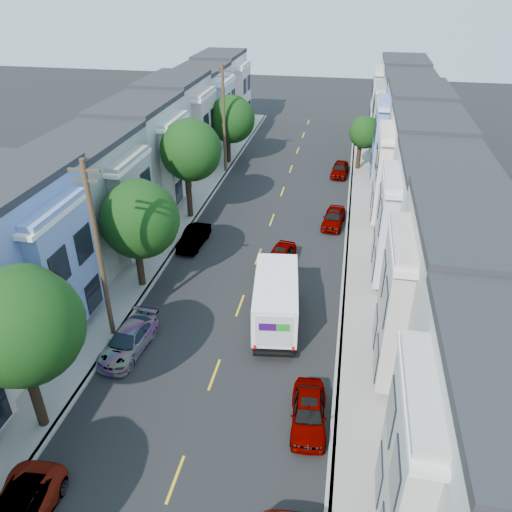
% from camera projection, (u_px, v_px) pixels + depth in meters
% --- Properties ---
extents(ground, '(160.00, 160.00, 0.00)m').
position_uv_depth(ground, '(214.00, 375.00, 24.93)').
color(ground, black).
rests_on(ground, ground).
extents(road_slab, '(12.00, 70.00, 0.02)m').
position_uv_depth(road_slab, '(266.00, 237.00, 37.68)').
color(road_slab, black).
rests_on(road_slab, ground).
extents(curb_left, '(0.30, 70.00, 0.15)m').
position_uv_depth(curb_left, '(189.00, 229.00, 38.63)').
color(curb_left, gray).
rests_on(curb_left, ground).
extents(curb_right, '(0.30, 70.00, 0.15)m').
position_uv_depth(curb_right, '(346.00, 243.00, 36.66)').
color(curb_right, gray).
rests_on(curb_right, ground).
extents(sidewalk_left, '(2.60, 70.00, 0.15)m').
position_uv_depth(sidewalk_left, '(173.00, 228.00, 38.84)').
color(sidewalk_left, gray).
rests_on(sidewalk_left, ground).
extents(sidewalk_right, '(2.60, 70.00, 0.15)m').
position_uv_depth(sidewalk_right, '(364.00, 245.00, 36.45)').
color(sidewalk_right, gray).
rests_on(sidewalk_right, ground).
extents(centerline, '(0.12, 70.00, 0.01)m').
position_uv_depth(centerline, '(266.00, 237.00, 37.68)').
color(centerline, gold).
rests_on(centerline, ground).
extents(townhouse_row_left, '(5.00, 70.00, 8.50)m').
position_uv_depth(townhouse_row_left, '(127.00, 225.00, 39.49)').
color(townhouse_row_left, silver).
rests_on(townhouse_row_left, ground).
extents(townhouse_row_right, '(5.00, 70.00, 8.50)m').
position_uv_depth(townhouse_row_right, '(418.00, 251.00, 35.87)').
color(townhouse_row_right, silver).
rests_on(townhouse_row_right, ground).
extents(tree_b, '(4.70, 4.70, 7.91)m').
position_uv_depth(tree_b, '(22.00, 327.00, 19.36)').
color(tree_b, black).
rests_on(tree_b, ground).
extents(tree_c, '(4.70, 4.70, 7.07)m').
position_uv_depth(tree_c, '(139.00, 220.00, 29.53)').
color(tree_c, black).
rests_on(tree_c, ground).
extents(tree_d, '(4.70, 4.70, 8.00)m').
position_uv_depth(tree_d, '(190.00, 151.00, 37.83)').
color(tree_d, black).
rests_on(tree_d, ground).
extents(tree_e, '(4.70, 4.70, 6.90)m').
position_uv_depth(tree_e, '(231.00, 119.00, 49.76)').
color(tree_e, black).
rests_on(tree_e, ground).
extents(tree_far_r, '(3.10, 3.10, 5.34)m').
position_uv_depth(tree_far_r, '(364.00, 133.00, 48.41)').
color(tree_far_r, black).
rests_on(tree_far_r, ground).
extents(utility_pole_near, '(1.60, 0.26, 10.00)m').
position_uv_depth(utility_pole_near, '(99.00, 254.00, 25.07)').
color(utility_pole_near, '#42301E').
rests_on(utility_pole_near, ground).
extents(utility_pole_far, '(1.60, 0.26, 10.00)m').
position_uv_depth(utility_pole_far, '(224.00, 120.00, 47.18)').
color(utility_pole_far, '#42301E').
rests_on(utility_pole_far, ground).
extents(fedex_truck, '(2.39, 6.20, 2.97)m').
position_uv_depth(fedex_truck, '(276.00, 299.00, 27.71)').
color(fedex_truck, white).
rests_on(fedex_truck, ground).
extents(lead_sedan, '(2.21, 4.37, 1.35)m').
position_uv_depth(lead_sedan, '(279.00, 258.00, 33.67)').
color(lead_sedan, black).
rests_on(lead_sedan, ground).
extents(parked_left_c, '(2.18, 4.45, 1.29)m').
position_uv_depth(parked_left_c, '(128.00, 341.00, 26.21)').
color(parked_left_c, '#B5B6B7').
rests_on(parked_left_c, ground).
extents(parked_left_d, '(1.59, 3.93, 1.29)m').
position_uv_depth(parked_left_d, '(194.00, 238.00, 36.22)').
color(parked_left_d, '#492111').
rests_on(parked_left_d, ground).
extents(parked_right_b, '(1.88, 4.16, 1.31)m').
position_uv_depth(parked_right_b, '(309.00, 413.00, 21.96)').
color(parked_right_b, silver).
rests_on(parked_right_b, ground).
extents(parked_right_c, '(1.94, 4.17, 1.31)m').
position_uv_depth(parked_right_c, '(334.00, 218.00, 39.08)').
color(parked_right_c, black).
rests_on(parked_right_c, ground).
extents(parked_right_d, '(1.80, 4.06, 1.28)m').
position_uv_depth(parked_right_d, '(340.00, 169.00, 48.56)').
color(parked_right_d, '#0B1F34').
rests_on(parked_right_d, ground).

